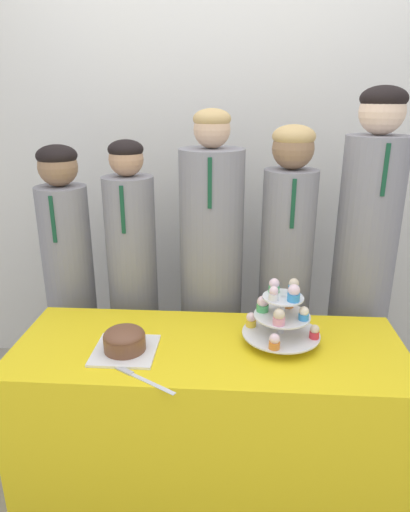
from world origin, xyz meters
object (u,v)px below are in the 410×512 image
Objects in this scene: round_cake at (125,341)px; student_2 at (211,284)px; student_1 at (134,291)px; student_3 at (284,286)px; cake_knife at (133,375)px; student_0 at (71,288)px; student_4 at (362,275)px; cupcake_stand at (282,314)px.

student_2 is at bearing 63.40° from round_cake.
student_1 is 0.95× the size of student_3.
cake_knife is 0.16× the size of student_2.
student_0 is at bearing -180.00° from student_3.
round_cake is at bearing -80.68° from student_1.
round_cake is 0.97× the size of cake_knife.
student_4 is at bearing 0.00° from student_1.
cake_knife is at bearing -153.20° from cupcake_stand.
student_3 is 0.37m from student_4.
student_2 reaches higher than cupcake_stand.
student_4 is at bearing 0.00° from student_2.
cake_knife is 0.77m from student_1.
student_4 reaches higher than student_3.
student_4 is (0.73, 0.00, 0.07)m from student_2.
student_3 is at bearing 83.24° from cake_knife.
student_2 reaches higher than student_3.
student_1 is at bearing 99.32° from round_cake.
student_4 is at bearing 48.15° from cupcake_stand.
student_4 is (1.45, 0.00, 0.11)m from student_0.
student_2 is (0.23, 0.75, 0.04)m from cake_knife.
student_1 is 0.91× the size of student_2.
student_2 is (0.30, 0.59, -0.01)m from round_cake.
student_3 is at bearing -180.00° from student_4.
student_4 reaches higher than student_0.
cupcake_stand is 1.14m from student_0.
round_cake is 0.62m from cupcake_stand.
round_cake is 1.19m from student_4.
student_0 reaches higher than round_cake.
student_0 is 0.33m from student_1.
cupcake_stand is at bearing 58.50° from cake_knife.
student_4 is at bearing 30.01° from round_cake.
cake_knife is at bearing -142.14° from student_4.
student_2 is at bearing 180.00° from student_3.
student_3 is at bearing -0.00° from student_2.
student_3 is at bearing 41.98° from round_cake.
cupcake_stand reaches higher than cake_knife.
student_2 is (0.72, 0.00, 0.05)m from student_0.
student_0 is 0.98× the size of student_1.
student_2 is (-0.30, 0.48, -0.08)m from cupcake_stand.
student_1 is at bearing 134.01° from cake_knife.
student_4 is (0.96, 0.75, 0.11)m from cake_knife.
student_0 is at bearing -180.00° from student_4.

